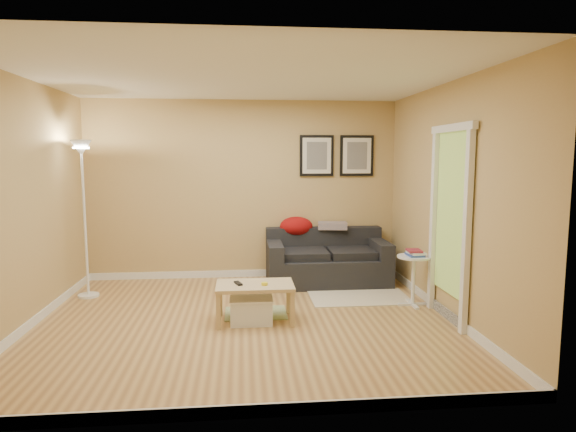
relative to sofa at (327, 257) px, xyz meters
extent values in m
plane|color=tan|center=(-1.18, -1.53, -0.38)|extent=(4.50, 4.50, 0.00)
plane|color=white|center=(-1.18, -1.53, 2.23)|extent=(4.50, 4.50, 0.00)
plane|color=tan|center=(-1.18, 0.47, 0.92)|extent=(4.50, 0.00, 4.50)
plane|color=tan|center=(-1.18, -3.53, 0.92)|extent=(4.50, 0.00, 4.50)
plane|color=tan|center=(-3.43, -1.53, 0.92)|extent=(0.00, 4.00, 4.00)
plane|color=tan|center=(1.07, -1.53, 0.92)|extent=(0.00, 4.00, 4.00)
cube|color=white|center=(-1.18, 0.46, -0.33)|extent=(4.50, 0.02, 0.10)
cube|color=white|center=(-1.18, -3.52, -0.33)|extent=(4.50, 0.02, 0.10)
cube|color=white|center=(-3.42, -1.53, -0.33)|extent=(0.02, 4.00, 0.10)
cube|color=white|center=(1.06, -1.53, -0.33)|extent=(0.02, 4.00, 0.10)
cube|color=beige|center=(0.28, -0.73, -0.37)|extent=(1.25, 0.85, 0.01)
cube|color=#668C4C|center=(-1.05, -1.28, -0.37)|extent=(0.70, 0.50, 0.01)
cube|color=black|center=(-1.25, -1.53, 0.05)|extent=(0.10, 0.17, 0.02)
cylinder|color=yellow|center=(-0.97, -1.60, 0.06)|extent=(0.07, 0.07, 0.03)
camera|label=1|loc=(-1.20, -6.69, 1.42)|focal=30.38mm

